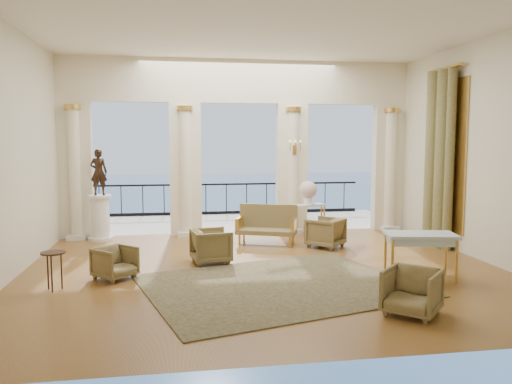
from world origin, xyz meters
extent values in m
plane|color=#46230F|center=(0.00, 0.00, 0.00)|extent=(9.00, 9.00, 0.00)
plane|color=beige|center=(0.00, -4.00, 2.25)|extent=(9.00, 0.00, 9.00)
plane|color=beige|center=(-4.50, 0.00, 2.25)|extent=(0.00, 8.00, 8.00)
plane|color=beige|center=(4.50, 0.00, 2.25)|extent=(0.00, 8.00, 8.00)
plane|color=white|center=(0.00, 0.00, 4.50)|extent=(9.00, 9.00, 0.00)
cube|color=#F8E8C6|center=(0.00, 3.85, 3.95)|extent=(9.00, 0.30, 1.10)
cube|color=#F8E8C6|center=(-4.10, 3.85, 1.70)|extent=(0.80, 0.30, 3.40)
cylinder|color=#F8E8C6|center=(-4.10, 3.67, 1.60)|extent=(0.28, 0.28, 3.20)
cylinder|color=gold|center=(-4.10, 3.67, 3.25)|extent=(0.40, 0.40, 0.12)
cube|color=silver|center=(-4.10, 3.67, 0.06)|extent=(0.45, 0.45, 0.12)
cube|color=#F8E8C6|center=(-1.40, 3.85, 1.70)|extent=(0.80, 0.30, 3.40)
cylinder|color=#F8E8C6|center=(-1.40, 3.67, 1.60)|extent=(0.28, 0.28, 3.20)
cylinder|color=gold|center=(-1.40, 3.67, 3.25)|extent=(0.40, 0.40, 0.12)
cube|color=silver|center=(-1.40, 3.67, 0.06)|extent=(0.45, 0.45, 0.12)
cube|color=#F8E8C6|center=(1.40, 3.85, 1.70)|extent=(0.80, 0.30, 3.40)
cylinder|color=#F8E8C6|center=(1.40, 3.67, 1.60)|extent=(0.28, 0.28, 3.20)
cylinder|color=gold|center=(1.40, 3.67, 3.25)|extent=(0.40, 0.40, 0.12)
cube|color=silver|center=(1.40, 3.67, 0.06)|extent=(0.45, 0.45, 0.12)
cube|color=#F8E8C6|center=(4.10, 3.85, 1.70)|extent=(0.80, 0.30, 3.40)
cylinder|color=#F8E8C6|center=(4.10, 3.67, 1.60)|extent=(0.28, 0.28, 3.20)
cylinder|color=gold|center=(4.10, 3.67, 3.25)|extent=(0.40, 0.40, 0.12)
cube|color=silver|center=(4.10, 3.67, 0.06)|extent=(0.45, 0.45, 0.12)
cube|color=#B7AB99|center=(0.00, 5.80, -0.05)|extent=(10.00, 3.60, 0.10)
cube|color=black|center=(0.00, 7.40, 1.00)|extent=(9.00, 0.06, 0.06)
cube|color=black|center=(0.00, 7.40, 0.05)|extent=(9.00, 0.06, 0.10)
cylinder|color=black|center=(0.00, 7.40, 0.50)|extent=(0.03, 0.03, 1.00)
cylinder|color=black|center=(-4.10, 7.40, 0.50)|extent=(0.03, 0.03, 1.00)
cylinder|color=black|center=(4.10, 7.40, 0.50)|extent=(0.03, 0.03, 1.00)
cylinder|color=#4C3823|center=(2.00, 6.60, 2.10)|extent=(0.20, 0.20, 4.20)
plane|color=#294B83|center=(0.00, 60.00, -6.00)|extent=(160.00, 160.00, 0.00)
cylinder|color=brown|center=(4.30, 1.05, 2.00)|extent=(0.26, 0.26, 4.00)
cylinder|color=brown|center=(4.26, 1.50, 2.00)|extent=(0.32, 0.32, 4.00)
cylinder|color=brown|center=(4.30, 1.95, 2.00)|extent=(0.26, 0.26, 4.00)
cylinder|color=gold|center=(4.35, 1.50, 4.05)|extent=(0.08, 1.40, 0.08)
cube|color=gold|center=(4.47, 1.50, 2.10)|extent=(0.04, 1.60, 3.40)
cube|color=gold|center=(1.40, 3.53, 2.20)|extent=(0.10, 0.04, 0.25)
cylinder|color=gold|center=(1.26, 3.45, 2.30)|extent=(0.02, 0.02, 0.22)
cylinder|color=gold|center=(1.40, 3.45, 2.30)|extent=(0.02, 0.02, 0.22)
cylinder|color=gold|center=(1.54, 3.45, 2.30)|extent=(0.02, 0.02, 0.22)
cube|color=#2C2F19|center=(0.04, -1.06, 0.01)|extent=(5.04, 4.38, 0.02)
imported|color=#463B1D|center=(-2.73, -0.17, 0.32)|extent=(0.84, 0.84, 0.63)
imported|color=#463B1D|center=(1.61, -2.72, 0.36)|extent=(0.96, 0.96, 0.72)
imported|color=#463B1D|center=(1.72, 1.80, 0.38)|extent=(1.00, 1.00, 0.75)
imported|color=#463B1D|center=(-0.96, 0.73, 0.37)|extent=(0.80, 0.83, 0.75)
cube|color=#463B1D|center=(0.44, 2.30, 0.31)|extent=(1.50, 1.03, 0.10)
cube|color=#463B1D|center=(0.54, 2.55, 0.64)|extent=(1.33, 0.57, 0.57)
cube|color=gold|center=(-0.17, 2.53, 0.50)|extent=(0.28, 0.56, 0.27)
cube|color=gold|center=(1.05, 2.07, 0.50)|extent=(0.28, 0.56, 0.27)
cylinder|color=gold|center=(-0.20, 2.30, 0.13)|extent=(0.05, 0.05, 0.26)
cylinder|color=gold|center=(0.92, 1.87, 0.13)|extent=(0.05, 0.05, 0.26)
cylinder|color=gold|center=(-0.04, 2.73, 0.13)|extent=(0.05, 0.05, 0.26)
cylinder|color=gold|center=(1.08, 2.30, 0.13)|extent=(0.05, 0.05, 0.26)
cube|color=silver|center=(2.59, -1.04, 0.79)|extent=(1.30, 0.87, 0.05)
cylinder|color=gold|center=(2.01, -1.20, 0.38)|extent=(0.05, 0.05, 0.77)
cylinder|color=gold|center=(3.07, -1.41, 0.38)|extent=(0.05, 0.05, 0.77)
cylinder|color=gold|center=(2.11, -0.67, 0.38)|extent=(0.05, 0.05, 0.77)
cylinder|color=gold|center=(3.18, -0.88, 0.38)|extent=(0.05, 0.05, 0.77)
cylinder|color=silver|center=(-3.50, 3.46, 0.04)|extent=(0.61, 0.61, 0.08)
cylinder|color=silver|center=(-3.50, 3.46, 0.56)|extent=(0.45, 0.45, 0.98)
cylinder|color=silver|center=(-3.50, 3.46, 1.09)|extent=(0.57, 0.57, 0.06)
imported|color=black|center=(-3.50, 3.46, 1.68)|extent=(0.45, 0.33, 1.12)
cube|color=silver|center=(1.65, 3.05, 0.81)|extent=(0.95, 0.64, 0.05)
cylinder|color=gold|center=(1.33, 2.79, 0.39)|extent=(0.04, 0.04, 0.79)
cylinder|color=gold|center=(2.05, 3.08, 0.39)|extent=(0.04, 0.04, 0.79)
cylinder|color=gold|center=(1.24, 3.02, 0.39)|extent=(0.04, 0.04, 0.79)
cylinder|color=gold|center=(1.96, 3.31, 0.39)|extent=(0.04, 0.04, 0.79)
cylinder|color=white|center=(1.65, 3.05, 0.98)|extent=(0.22, 0.22, 0.28)
sphere|color=pink|center=(1.65, 3.05, 1.21)|extent=(0.45, 0.45, 0.45)
cylinder|color=black|center=(-3.63, -0.71, 0.62)|extent=(0.39, 0.39, 0.03)
cylinder|color=black|center=(-3.52, -0.66, 0.30)|extent=(0.03, 0.03, 0.61)
cylinder|color=black|center=(-3.74, -0.65, 0.30)|extent=(0.03, 0.03, 0.61)
cylinder|color=black|center=(-3.64, -0.84, 0.30)|extent=(0.03, 0.03, 0.61)
camera|label=1|loc=(-1.62, -9.10, 2.43)|focal=35.00mm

